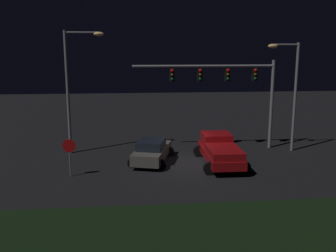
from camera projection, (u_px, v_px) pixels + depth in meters
name	position (u px, v px, depth m)	size (l,w,h in m)	color
ground_plane	(187.00, 163.00, 24.78)	(80.00, 80.00, 0.00)	black
grass_median	(222.00, 234.00, 15.14)	(21.96, 6.04, 0.10)	black
pickup_truck	(220.00, 149.00, 24.31)	(2.89, 5.42, 1.80)	maroon
car_sedan	(152.00, 151.00, 24.77)	(3.22, 4.72, 1.51)	#514C47
traffic_signal_gantry	(228.00, 81.00, 27.24)	(10.32, 0.56, 6.50)	slate
street_lamp_left	(75.00, 78.00, 26.06)	(2.71, 0.44, 8.53)	slate
street_lamp_right	(290.00, 84.00, 26.72)	(2.28, 0.44, 7.73)	slate
stop_sign	(69.00, 151.00, 21.76)	(0.76, 0.08, 2.23)	slate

